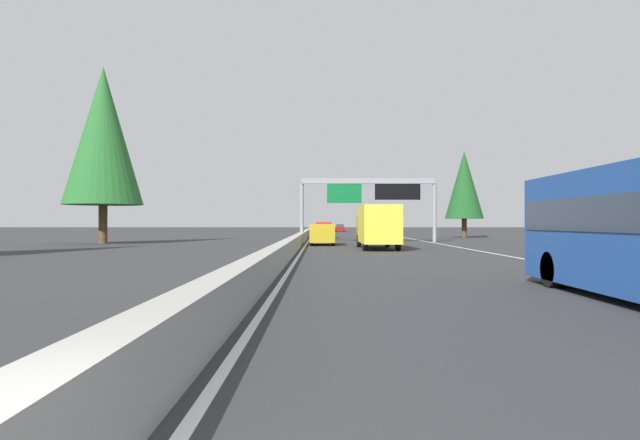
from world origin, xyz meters
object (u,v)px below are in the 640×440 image
at_px(conifer_right_mid, 464,185).
at_px(conifer_left_near, 103,136).
at_px(sedan_far_center, 339,228).
at_px(sedan_near_right, 340,228).
at_px(sign_gantry_overhead, 370,191).
at_px(minivan_mid_center, 322,233).
at_px(pickup_far_left, 324,230).
at_px(box_truck_mid_left, 377,225).
at_px(sedan_near_center, 321,228).

height_order(conifer_right_mid, conifer_left_near, conifer_left_near).
relative_size(sedan_far_center, sedan_near_right, 1.00).
distance_m(sign_gantry_overhead, minivan_mid_center, 9.01).
distance_m(pickup_far_left, sedan_near_right, 46.78).
bearing_deg(conifer_left_near, box_truck_mid_left, -112.78).
distance_m(sedan_far_center, conifer_left_near, 81.58).
relative_size(sign_gantry_overhead, pickup_far_left, 2.26).
relative_size(sedan_near_right, conifer_right_mid, 0.42).
height_order(sign_gantry_overhead, sedan_near_right, sign_gantry_overhead).
distance_m(sedan_near_center, conifer_right_mid, 55.98).
height_order(box_truck_mid_left, conifer_right_mid, conifer_right_mid).
height_order(sedan_far_center, conifer_left_near, conifer_left_near).
bearing_deg(sedan_far_center, sedan_near_center, 140.43).
relative_size(sedan_near_center, minivan_mid_center, 0.88).
relative_size(sedan_near_right, conifer_left_near, 0.29).
height_order(sign_gantry_overhead, pickup_far_left, sign_gantry_overhead).
height_order(sedan_far_center, sedan_near_right, same).
xyz_separation_m(pickup_far_left, sedan_near_right, (46.65, -3.48, -0.23)).
height_order(sign_gantry_overhead, sedan_near_center, sign_gantry_overhead).
distance_m(box_truck_mid_left, minivan_mid_center, 7.77).
bearing_deg(conifer_left_near, pickup_far_left, -47.01).
bearing_deg(box_truck_mid_left, conifer_right_mid, -24.48).
bearing_deg(conifer_right_mid, pickup_far_left, 97.85).
bearing_deg(box_truck_mid_left, sign_gantry_overhead, -2.91).
bearing_deg(sign_gantry_overhead, sedan_near_right, 0.72).
bearing_deg(sedan_near_right, minivan_mid_center, 176.83).
bearing_deg(sedan_near_right, conifer_left_near, 160.78).
bearing_deg(sedan_near_right, box_truck_mid_left, -179.95).
height_order(minivan_mid_center, conifer_left_near, conifer_left_near).
xyz_separation_m(sign_gantry_overhead, sedan_near_right, (60.13, 0.76, -4.03)).
bearing_deg(sedan_near_center, pickup_far_left, -179.82).
bearing_deg(sedan_near_center, sedan_near_right, -157.15).
xyz_separation_m(sedan_far_center, sedan_near_right, (-13.56, 0.37, 0.00)).
bearing_deg(conifer_right_mid, sedan_near_right, 16.90).
height_order(sedan_near_center, conifer_right_mid, conifer_right_mid).
relative_size(sign_gantry_overhead, box_truck_mid_left, 1.49).
height_order(sedan_near_center, sedan_far_center, same).
xyz_separation_m(box_truck_mid_left, conifer_left_near, (9.44, 22.49, 7.61)).
bearing_deg(conifer_right_mid, conifer_left_near, 119.12).
bearing_deg(pickup_far_left, sedan_near_right, -4.27).
bearing_deg(sedan_far_center, pickup_far_left, 176.34).
height_order(pickup_far_left, conifer_right_mid, conifer_right_mid).
bearing_deg(pickup_far_left, sign_gantry_overhead, -162.53).
bearing_deg(minivan_mid_center, box_truck_mid_left, -150.82).
height_order(sign_gantry_overhead, sedan_far_center, sign_gantry_overhead).
distance_m(sign_gantry_overhead, conifer_left_near, 23.98).
xyz_separation_m(sedan_near_center, minivan_mid_center, (-75.67, 0.05, 0.27)).
distance_m(box_truck_mid_left, sedan_near_center, 82.52).
xyz_separation_m(box_truck_mid_left, minivan_mid_center, (6.76, 3.77, -0.66)).
relative_size(conifer_right_mid, conifer_left_near, 0.69).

